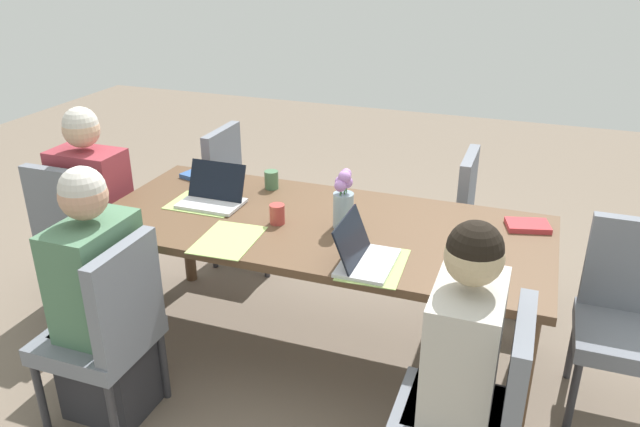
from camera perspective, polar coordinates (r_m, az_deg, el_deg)
name	(u,v)px	position (r m, az deg, el deg)	size (l,w,h in m)	color
ground_plane	(320,347)	(3.45, 0.00, -12.08)	(10.00, 10.00, 0.00)	#756656
dining_table	(320,236)	(3.10, 0.00, -2.04)	(2.22, 0.97, 0.74)	brown
chair_head_right_left_near	(79,228)	(3.83, -21.08, -1.28)	(0.44, 0.44, 0.90)	slate
person_head_right_left_near	(96,220)	(3.84, -19.75, -0.60)	(0.40, 0.36, 1.19)	#2D2D33
chair_far_left_mid	(477,410)	(2.39, 14.13, -16.96)	(0.44, 0.44, 0.90)	slate
person_far_left_mid	(459,388)	(2.42, 12.57, -15.28)	(0.36, 0.40, 1.19)	#2D2D33
chair_far_left_far	(109,326)	(2.88, -18.70, -9.68)	(0.44, 0.44, 0.90)	slate
person_far_left_far	(102,310)	(2.94, -19.22, -8.31)	(0.36, 0.40, 1.19)	#2D2D33
chair_head_left_right_near	(629,312)	(3.14, 26.38, -8.02)	(0.44, 0.44, 0.90)	slate
chair_near_right_mid	(240,190)	(4.15, -7.29, 2.15)	(0.44, 0.44, 0.90)	slate
chair_near_right_far	(484,222)	(3.78, 14.72, -0.77)	(0.44, 0.44, 0.90)	slate
flower_vase	(343,199)	(2.97, 2.15, 1.30)	(0.10, 0.12, 0.29)	#8EA8B7
placemat_head_right_left_near	(204,204)	(3.34, -10.51, 0.87)	(0.36, 0.26, 0.00)	#9EBC66
placemat_far_left_mid	(374,265)	(2.70, 4.92, -4.67)	(0.36, 0.26, 0.00)	#9EBC66
placemat_far_left_far	(228,240)	(2.93, -8.39, -2.38)	(0.36, 0.26, 0.00)	#9EBC66
laptop_far_left_mid	(363,255)	(2.68, 3.93, -3.83)	(0.22, 0.32, 0.20)	silver
laptop_head_right_left_near	(213,196)	(3.32, -9.72, 1.56)	(0.32, 0.22, 0.20)	silver
coffee_mug_near_left	(271,180)	(3.48, -4.45, 3.08)	(0.08, 0.08, 0.10)	#47704C
coffee_mug_near_right	(485,247)	(2.84, 14.81, -3.01)	(0.08, 0.08, 0.08)	white
coffee_mug_centre_left	(277,214)	(3.06, -3.92, -0.05)	(0.07, 0.07, 0.10)	#AD3D38
book_red_cover	(528,226)	(3.18, 18.41, -1.05)	(0.20, 0.14, 0.03)	#B73338
book_blue_cover	(200,176)	(3.70, -10.88, 3.39)	(0.20, 0.14, 0.03)	#335693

